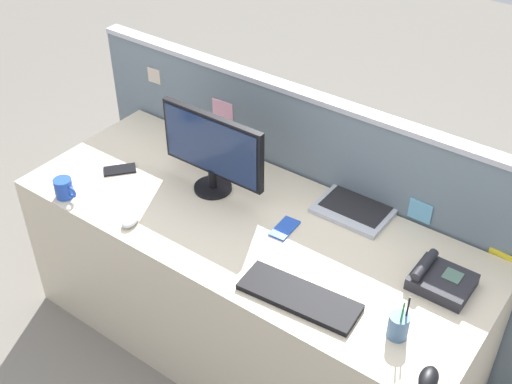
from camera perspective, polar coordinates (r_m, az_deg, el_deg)
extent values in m
plane|color=slate|center=(3.20, -0.54, -12.75)|extent=(10.00, 10.00, 0.00)
cube|color=beige|center=(2.93, -0.58, -8.11)|extent=(2.02, 0.79, 0.73)
cube|color=slate|center=(3.08, 4.24, -0.95)|extent=(2.37, 0.06, 1.11)
cube|color=#B7BAC1|center=(2.76, 4.77, 8.38)|extent=(2.37, 0.07, 0.02)
cube|color=beige|center=(3.30, -8.86, 9.97)|extent=(0.08, 0.01, 0.08)
cube|color=#66ADD1|center=(2.72, 14.10, -1.64)|extent=(0.10, 0.01, 0.09)
cube|color=yellow|center=(2.71, 20.47, -5.77)|extent=(0.10, 0.01, 0.10)
cube|color=pink|center=(3.07, -2.91, 7.16)|extent=(0.11, 0.01, 0.09)
cylinder|color=black|center=(2.86, -3.77, 0.39)|extent=(0.17, 0.17, 0.02)
cylinder|color=black|center=(2.83, -3.81, 1.19)|extent=(0.04, 0.04, 0.08)
cube|color=black|center=(2.74, -3.79, 4.14)|extent=(0.51, 0.03, 0.28)
cube|color=#19284C|center=(2.73, -4.00, 3.99)|extent=(0.48, 0.01, 0.25)
cube|color=#B2B5BC|center=(2.77, 8.75, -1.30)|extent=(0.31, 0.28, 0.02)
cube|color=black|center=(2.77, 8.87, -1.02)|extent=(0.27, 0.21, 0.00)
cube|color=#B2B5BC|center=(2.79, 10.17, 1.82)|extent=(0.31, 0.05, 0.21)
cube|color=#9EB2D1|center=(2.79, 10.08, 1.71)|extent=(0.28, 0.04, 0.19)
cube|color=#232328|center=(2.48, 15.90, -7.52)|extent=(0.21, 0.18, 0.05)
cube|color=#4C6B5B|center=(2.48, 16.76, -7.01)|extent=(0.06, 0.06, 0.01)
cylinder|color=#232328|center=(2.47, 14.49, -6.16)|extent=(0.04, 0.17, 0.04)
cube|color=black|center=(2.36, 3.78, -9.09)|extent=(0.45, 0.19, 0.02)
ellipsoid|color=silver|center=(2.71, -10.89, -2.44)|extent=(0.08, 0.11, 0.03)
ellipsoid|color=black|center=(2.19, 14.81, -15.39)|extent=(0.07, 0.11, 0.03)
cylinder|color=#4C7093|center=(2.27, 12.29, -11.34)|extent=(0.07, 0.07, 0.09)
cylinder|color=black|center=(2.23, 13.02, -10.18)|extent=(0.01, 0.01, 0.14)
cylinder|color=#238438|center=(2.21, 12.56, -10.67)|extent=(0.01, 0.02, 0.14)
cube|color=black|center=(3.03, -11.77, 1.92)|extent=(0.15, 0.16, 0.01)
cube|color=blue|center=(2.64, 2.51, -3.18)|extent=(0.08, 0.14, 0.01)
cylinder|color=blue|center=(2.91, -16.41, 0.33)|extent=(0.08, 0.08, 0.09)
torus|color=blue|center=(2.87, -15.76, -0.03)|extent=(0.05, 0.01, 0.05)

